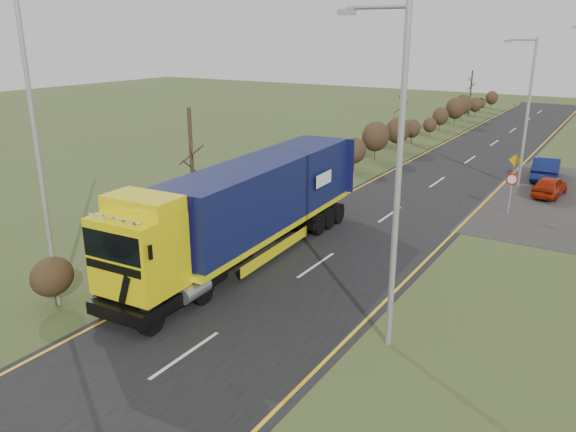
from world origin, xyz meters
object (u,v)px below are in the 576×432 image
(car_red_hatchback, at_px, (550,186))
(speed_sign, at_px, (511,186))
(lorry, at_px, (249,205))
(car_blue_sedan, at_px, (546,168))
(streetlight_near, at_px, (394,169))

(car_red_hatchback, distance_m, speed_sign, 5.09)
(lorry, relative_size, speed_sign, 6.89)
(car_red_hatchback, bearing_deg, lorry, 67.07)
(lorry, relative_size, car_blue_sedan, 3.31)
(car_red_hatchback, bearing_deg, streetlight_near, 90.63)
(speed_sign, bearing_deg, car_red_hatchback, 74.64)
(streetlight_near, distance_m, speed_sign, 16.22)
(lorry, distance_m, car_blue_sedan, 23.00)
(car_blue_sedan, bearing_deg, car_red_hatchback, 96.43)
(speed_sign, bearing_deg, streetlight_near, -91.88)
(streetlight_near, bearing_deg, car_blue_sedan, 87.61)
(car_red_hatchback, height_order, car_blue_sedan, car_blue_sedan)
(speed_sign, bearing_deg, car_blue_sedan, 86.71)
(lorry, bearing_deg, speed_sign, 53.48)
(lorry, distance_m, car_red_hatchback, 19.62)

